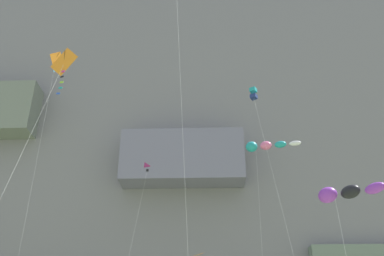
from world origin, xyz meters
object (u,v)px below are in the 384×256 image
(kite_diamond_mid_center, at_px, (55,66))
(kite_banner_high_center, at_px, (192,13))
(kite_windsock_upper_mid, at_px, (348,192))
(kite_delta_upper_right, at_px, (148,179))
(kite_windsock_low_right, at_px, (265,146))
(kite_box_high_left, at_px, (254,95))
(kite_diamond_far_right, at_px, (61,69))

(kite_diamond_mid_center, distance_m, kite_banner_high_center, 25.56)
(kite_windsock_upper_mid, xyz_separation_m, kite_banner_high_center, (-9.14, 1.09, 14.82))
(kite_windsock_upper_mid, height_order, kite_delta_upper_right, kite_delta_upper_right)
(kite_diamond_mid_center, bearing_deg, kite_delta_upper_right, -0.78)
(kite_diamond_mid_center, height_order, kite_windsock_low_right, kite_diamond_mid_center)
(kite_delta_upper_right, bearing_deg, kite_diamond_mid_center, 179.22)
(kite_windsock_low_right, bearing_deg, kite_delta_upper_right, 157.59)
(kite_box_high_left, distance_m, kite_diamond_far_right, 21.31)
(kite_diamond_far_right, bearing_deg, kite_diamond_mid_center, 113.91)
(kite_windsock_upper_mid, relative_size, kite_banner_high_center, 0.35)
(kite_box_high_left, distance_m, kite_diamond_mid_center, 25.20)
(kite_diamond_far_right, bearing_deg, kite_banner_high_center, 24.72)
(kite_box_high_left, relative_size, kite_diamond_far_right, 1.33)
(kite_delta_upper_right, bearing_deg, kite_box_high_left, -28.77)
(kite_banner_high_center, distance_m, kite_windsock_low_right, 14.97)
(kite_banner_high_center, xyz_separation_m, kite_windsock_low_right, (6.59, 12.25, -5.53))
(kite_box_high_left, relative_size, kite_diamond_mid_center, 0.72)
(kite_banner_high_center, distance_m, kite_delta_upper_right, 19.10)
(kite_delta_upper_right, height_order, kite_windsock_low_right, kite_windsock_low_right)
(kite_diamond_mid_center, xyz_separation_m, kite_banner_high_center, (17.17, -17.22, -7.86))
(kite_windsock_low_right, bearing_deg, kite_diamond_far_right, -132.38)
(kite_diamond_mid_center, relative_size, kite_banner_high_center, 1.12)
(kite_windsock_upper_mid, bearing_deg, kite_windsock_low_right, 100.81)
(kite_box_high_left, height_order, kite_delta_upper_right, kite_box_high_left)
(kite_banner_high_center, xyz_separation_m, kite_diamond_far_right, (-7.92, -3.64, -7.55))
(kite_delta_upper_right, distance_m, kite_windsock_low_right, 12.68)
(kite_box_high_left, relative_size, kite_delta_upper_right, 1.31)
(kite_diamond_mid_center, relative_size, kite_windsock_upper_mid, 3.23)
(kite_diamond_far_right, bearing_deg, kite_delta_upper_right, 82.15)
(kite_diamond_mid_center, bearing_deg, kite_banner_high_center, -45.09)
(kite_diamond_mid_center, xyz_separation_m, kite_delta_upper_right, (12.11, -0.17, -14.81))
(kite_windsock_upper_mid, bearing_deg, kite_diamond_mid_center, 145.15)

